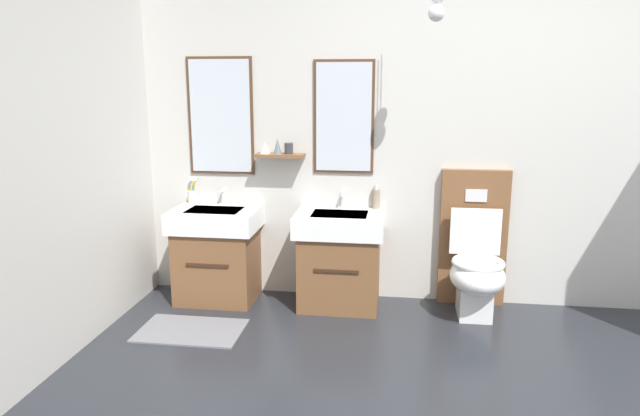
% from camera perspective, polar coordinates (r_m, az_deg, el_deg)
% --- Properties ---
extents(wall_back, '(5.16, 0.66, 2.55)m').
position_cam_1_polar(wall_back, '(4.24, 15.44, 7.62)').
color(wall_back, beige).
rests_on(wall_back, ground).
extents(bath_mat, '(0.68, 0.44, 0.01)m').
position_cam_1_polar(bath_mat, '(3.92, -12.80, -11.89)').
color(bath_mat, slate).
rests_on(bath_mat, ground).
extents(vanity_sink_left, '(0.63, 0.50, 0.70)m').
position_cam_1_polar(vanity_sink_left, '(4.32, -10.25, -4.37)').
color(vanity_sink_left, brown).
rests_on(vanity_sink_left, ground).
extents(tap_on_left_sink, '(0.03, 0.13, 0.11)m').
position_cam_1_polar(tap_on_left_sink, '(4.40, -9.72, 1.31)').
color(tap_on_left_sink, silver).
rests_on(tap_on_left_sink, vanity_sink_left).
extents(vanity_sink_right, '(0.63, 0.50, 0.70)m').
position_cam_1_polar(vanity_sink_right, '(4.14, 2.00, -4.95)').
color(vanity_sink_right, brown).
rests_on(vanity_sink_right, ground).
extents(tap_on_right_sink, '(0.03, 0.13, 0.11)m').
position_cam_1_polar(tap_on_right_sink, '(4.21, 2.30, 1.00)').
color(tap_on_right_sink, silver).
rests_on(tap_on_right_sink, vanity_sink_right).
extents(toilet, '(0.48, 0.62, 1.00)m').
position_cam_1_polar(toilet, '(4.16, 15.26, -5.16)').
color(toilet, brown).
rests_on(toilet, ground).
extents(toothbrush_cup, '(0.07, 0.07, 0.21)m').
position_cam_1_polar(toothbrush_cup, '(4.46, -12.64, 1.19)').
color(toothbrush_cup, silver).
rests_on(toothbrush_cup, vanity_sink_left).
extents(soap_dispenser, '(0.06, 0.06, 0.18)m').
position_cam_1_polar(soap_dispenser, '(4.19, 5.63, 0.97)').
color(soap_dispenser, gray).
rests_on(soap_dispenser, vanity_sink_right).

